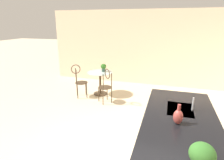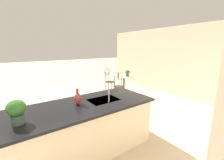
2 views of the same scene
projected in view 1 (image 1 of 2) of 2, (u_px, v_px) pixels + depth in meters
The scene contains 10 objects.
ground_plane at pixel (124, 156), 3.35m from camera, with size 40.00×40.00×0.00m, color beige.
wall_left_window at pixel (153, 48), 6.84m from camera, with size 0.12×7.80×2.70m, color beige.
kitchen_island at pixel (178, 154), 2.70m from camera, with size 2.80×1.06×0.92m.
bistro_table at pixel (100, 81), 6.09m from camera, with size 0.80×0.80×0.74m.
chair_near_window at pixel (106, 84), 5.39m from camera, with size 0.54×0.54×1.04m.
chair_by_island at pixel (79, 79), 5.84m from camera, with size 0.52×0.52×1.04m.
sink_faucet at pixel (193, 104), 2.98m from camera, with size 0.02×0.02×0.22m, color #B2B5BA.
potted_plant_on_table at pixel (103, 67), 6.05m from camera, with size 0.18×0.18×0.25m.
potted_plant_counter_far at pixel (202, 157), 1.70m from camera, with size 0.23×0.23×0.33m.
vase_on_counter at pixel (178, 116), 2.59m from camera, with size 0.13×0.13×0.29m.
Camera 1 is at (2.74, 0.62, 2.27)m, focal length 30.39 mm.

